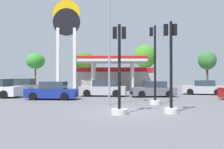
{
  "coord_description": "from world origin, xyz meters",
  "views": [
    {
      "loc": [
        -0.54,
        -12.26,
        1.8
      ],
      "look_at": [
        -1.18,
        12.21,
        2.07
      ],
      "focal_mm": 38.06,
      "sensor_mm": 36.0,
      "label": 1
    }
  ],
  "objects_px": {
    "car_0": "(103,89)",
    "car_3": "(52,91)",
    "traffic_signal_0": "(119,83)",
    "traffic_signal_1": "(171,77)",
    "car_2": "(21,87)",
    "corner_streetlamp": "(109,37)",
    "car_1": "(203,88)",
    "tree_1": "(85,61)",
    "tree_3": "(207,60)",
    "car_4": "(153,90)",
    "tree_0": "(35,61)",
    "station_pole_sign": "(67,33)",
    "tree_2": "(145,56)",
    "traffic_signal_3": "(155,79)"
  },
  "relations": [
    {
      "from": "corner_streetlamp",
      "to": "car_2",
      "type": "bearing_deg",
      "value": 134.04
    },
    {
      "from": "traffic_signal_0",
      "to": "traffic_signal_1",
      "type": "relative_size",
      "value": 0.95
    },
    {
      "from": "car_3",
      "to": "car_2",
      "type": "bearing_deg",
      "value": 128.64
    },
    {
      "from": "traffic_signal_1",
      "to": "tree_0",
      "type": "distance_m",
      "value": 35.15
    },
    {
      "from": "traffic_signal_1",
      "to": "tree_2",
      "type": "bearing_deg",
      "value": 86.14
    },
    {
      "from": "tree_3",
      "to": "tree_0",
      "type": "bearing_deg",
      "value": 177.83
    },
    {
      "from": "traffic_signal_0",
      "to": "tree_0",
      "type": "distance_m",
      "value": 34.34
    },
    {
      "from": "car_2",
      "to": "tree_1",
      "type": "xyz_separation_m",
      "value": [
        4.46,
        17.2,
        3.94
      ]
    },
    {
      "from": "car_3",
      "to": "tree_0",
      "type": "xyz_separation_m",
      "value": [
        -9.54,
        23.16,
        4.05
      ]
    },
    {
      "from": "station_pole_sign",
      "to": "tree_1",
      "type": "xyz_separation_m",
      "value": [
        0.91,
        10.88,
        -3.06
      ]
    },
    {
      "from": "tree_0",
      "to": "tree_3",
      "type": "xyz_separation_m",
      "value": [
        30.2,
        -1.14,
        -0.04
      ]
    },
    {
      "from": "traffic_signal_3",
      "to": "car_0",
      "type": "bearing_deg",
      "value": 119.77
    },
    {
      "from": "traffic_signal_0",
      "to": "traffic_signal_1",
      "type": "distance_m",
      "value": 2.63
    },
    {
      "from": "station_pole_sign",
      "to": "car_0",
      "type": "bearing_deg",
      "value": -59.55
    },
    {
      "from": "station_pole_sign",
      "to": "car_4",
      "type": "height_order",
      "value": "station_pole_sign"
    },
    {
      "from": "car_3",
      "to": "tree_3",
      "type": "height_order",
      "value": "tree_3"
    },
    {
      "from": "car_2",
      "to": "corner_streetlamp",
      "type": "xyz_separation_m",
      "value": [
        9.98,
        -10.32,
        3.66
      ]
    },
    {
      "from": "tree_3",
      "to": "traffic_signal_0",
      "type": "bearing_deg",
      "value": -117.25
    },
    {
      "from": "car_1",
      "to": "tree_2",
      "type": "bearing_deg",
      "value": 105.44
    },
    {
      "from": "car_2",
      "to": "traffic_signal_3",
      "type": "distance_m",
      "value": 16.33
    },
    {
      "from": "car_0",
      "to": "car_4",
      "type": "bearing_deg",
      "value": -7.49
    },
    {
      "from": "car_2",
      "to": "traffic_signal_0",
      "type": "bearing_deg",
      "value": -53.02
    },
    {
      "from": "car_0",
      "to": "tree_3",
      "type": "relative_size",
      "value": 0.71
    },
    {
      "from": "car_3",
      "to": "traffic_signal_3",
      "type": "xyz_separation_m",
      "value": [
        7.76,
        -3.37,
        1.02
      ]
    },
    {
      "from": "car_1",
      "to": "corner_streetlamp",
      "type": "distance_m",
      "value": 13.86
    },
    {
      "from": "tree_0",
      "to": "tree_1",
      "type": "distance_m",
      "value": 8.81
    },
    {
      "from": "car_1",
      "to": "tree_1",
      "type": "xyz_separation_m",
      "value": [
        -14.9,
        18.02,
        4.01
      ]
    },
    {
      "from": "car_4",
      "to": "corner_streetlamp",
      "type": "bearing_deg",
      "value": -120.18
    },
    {
      "from": "traffic_signal_3",
      "to": "traffic_signal_1",
      "type": "bearing_deg",
      "value": -86.54
    },
    {
      "from": "tree_0",
      "to": "tree_1",
      "type": "bearing_deg",
      "value": 3.61
    },
    {
      "from": "car_4",
      "to": "tree_0",
      "type": "xyz_separation_m",
      "value": [
        -18.09,
        20.45,
        4.05
      ]
    },
    {
      "from": "tree_1",
      "to": "car_4",
      "type": "bearing_deg",
      "value": -66.11
    },
    {
      "from": "car_2",
      "to": "tree_1",
      "type": "bearing_deg",
      "value": 75.45
    },
    {
      "from": "car_1",
      "to": "tree_2",
      "type": "height_order",
      "value": "tree_2"
    },
    {
      "from": "tree_0",
      "to": "car_0",
      "type": "bearing_deg",
      "value": -55.82
    },
    {
      "from": "car_1",
      "to": "tree_1",
      "type": "relative_size",
      "value": 0.7
    },
    {
      "from": "car_2",
      "to": "traffic_signal_3",
      "type": "relative_size",
      "value": 0.88
    },
    {
      "from": "car_0",
      "to": "car_3",
      "type": "distance_m",
      "value": 5.15
    },
    {
      "from": "traffic_signal_3",
      "to": "corner_streetlamp",
      "type": "distance_m",
      "value": 4.07
    },
    {
      "from": "tree_2",
      "to": "tree_3",
      "type": "relative_size",
      "value": 1.15
    },
    {
      "from": "car_2",
      "to": "tree_1",
      "type": "relative_size",
      "value": 0.72
    },
    {
      "from": "traffic_signal_1",
      "to": "tree_1",
      "type": "xyz_separation_m",
      "value": [
        -8.73,
        30.89,
        2.85
      ]
    },
    {
      "from": "car_1",
      "to": "car_2",
      "type": "xyz_separation_m",
      "value": [
        -19.36,
        0.83,
        0.07
      ]
    },
    {
      "from": "traffic_signal_1",
      "to": "tree_1",
      "type": "height_order",
      "value": "tree_1"
    },
    {
      "from": "car_0",
      "to": "car_3",
      "type": "height_order",
      "value": "car_0"
    },
    {
      "from": "traffic_signal_1",
      "to": "car_1",
      "type": "bearing_deg",
      "value": 64.41
    },
    {
      "from": "traffic_signal_0",
      "to": "tree_2",
      "type": "xyz_separation_m",
      "value": [
        4.49,
        28.68,
        3.79
      ]
    },
    {
      "from": "car_1",
      "to": "tree_3",
      "type": "xyz_separation_m",
      "value": [
        6.51,
        16.33,
        4.0
      ]
    },
    {
      "from": "traffic_signal_0",
      "to": "corner_streetlamp",
      "type": "bearing_deg",
      "value": 99.61
    },
    {
      "from": "traffic_signal_1",
      "to": "traffic_signal_0",
      "type": "bearing_deg",
      "value": -171.01
    }
  ]
}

